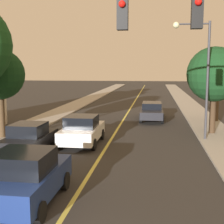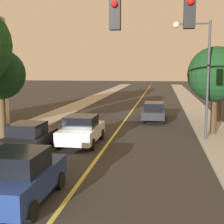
% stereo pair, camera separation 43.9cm
% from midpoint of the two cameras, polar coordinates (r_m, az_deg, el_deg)
% --- Properties ---
extents(road_surface, '(10.24, 80.00, 0.01)m').
position_cam_midpoint_polar(road_surface, '(41.03, 5.34, 2.10)').
color(road_surface, '#2D2B28').
rests_on(road_surface, ground).
extents(sidewalk_left, '(2.50, 80.00, 0.12)m').
position_cam_midpoint_polar(sidewalk_left, '(41.94, -3.38, 2.32)').
color(sidewalk_left, '#9E998E').
rests_on(sidewalk_left, ground).
extents(sidewalk_right, '(2.50, 80.00, 0.12)m').
position_cam_midpoint_polar(sidewalk_right, '(41.10, 14.24, 1.97)').
color(sidewalk_right, '#9E998E').
rests_on(sidewalk_right, ground).
extents(car_near_lane_front, '(2.03, 3.88, 1.69)m').
position_cam_midpoint_polar(car_near_lane_front, '(10.30, -15.55, -11.33)').
color(car_near_lane_front, navy).
rests_on(car_near_lane_front, ground).
extents(car_near_lane_second, '(1.97, 4.09, 1.61)m').
position_cam_midpoint_polar(car_near_lane_second, '(17.40, -4.84, -3.28)').
color(car_near_lane_second, white).
rests_on(car_near_lane_second, ground).
extents(car_outer_lane_second, '(1.90, 3.84, 1.48)m').
position_cam_midpoint_polar(car_outer_lane_second, '(16.30, -14.27, -4.47)').
color(car_outer_lane_second, black).
rests_on(car_outer_lane_second, ground).
extents(car_far_oncoming, '(1.86, 5.18, 1.43)m').
position_cam_midpoint_polar(car_far_oncoming, '(25.60, 8.16, 0.22)').
color(car_far_oncoming, black).
rests_on(car_far_oncoming, ground).
extents(traffic_signal_mast, '(4.76, 0.42, 6.48)m').
position_cam_midpoint_polar(traffic_signal_mast, '(9.34, 17.52, 11.02)').
color(traffic_signal_mast, '#333338').
rests_on(traffic_signal_mast, ground).
extents(streetlamp_right, '(2.09, 0.36, 6.68)m').
position_cam_midpoint_polar(streetlamp_right, '(18.43, 16.30, 8.53)').
color(streetlamp_right, '#333338').
rests_on(streetlamp_right, ground).
extents(tree_left_far, '(2.95, 2.95, 5.20)m').
position_cam_midpoint_polar(tree_left_far, '(19.52, -19.14, 6.42)').
color(tree_left_far, '#4C3823').
rests_on(tree_left_far, ground).
extents(tree_right_near, '(3.40, 3.40, 5.41)m').
position_cam_midpoint_polar(tree_right_near, '(20.39, 18.98, 6.50)').
color(tree_right_near, '#3D2B1C').
rests_on(tree_right_near, ground).
extents(tree_right_far, '(2.79, 2.79, 5.60)m').
position_cam_midpoint_polar(tree_right_far, '(25.36, 19.75, 7.73)').
color(tree_right_far, '#4C3823').
rests_on(tree_right_far, ground).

